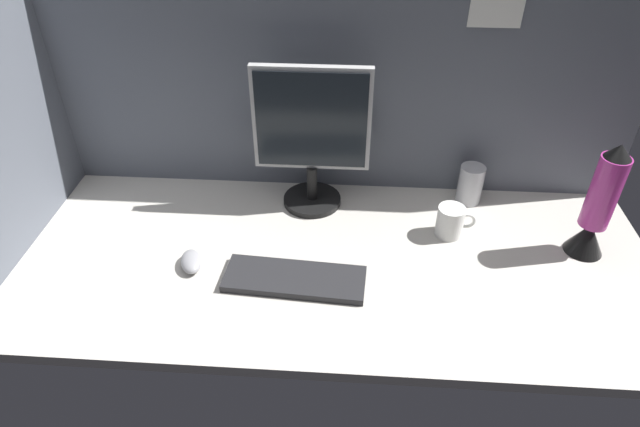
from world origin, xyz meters
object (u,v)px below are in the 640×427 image
mug_steel (470,184)px  mug_ceramic_white (451,221)px  keyboard (295,279)px  mouse (191,262)px  lava_lamp (597,210)px  monitor (312,134)px

mug_steel → mug_ceramic_white: (-8.01, -17.52, -1.51)cm
keyboard → mouse: bearing=175.6°
mouse → lava_lamp: lava_lamp is taller
keyboard → mouse: mouse is taller
keyboard → mouse: 28.92cm
keyboard → mouse: size_ratio=3.85×
keyboard → lava_lamp: size_ratio=1.08×
mouse → mug_steel: mug_steel is taller
mouse → mug_steel: bearing=5.9°
keyboard → lava_lamp: bearing=16.6°
mug_steel → lava_lamp: bearing=-38.0°
monitor → lava_lamp: (77.98, -18.83, -9.51)cm
mug_steel → lava_lamp: size_ratio=0.36×
monitor → mug_ceramic_white: monitor is taller
mug_ceramic_white → lava_lamp: 38.32cm
monitor → mug_steel: monitor is taller
monitor → keyboard: (-1.73, -36.90, -22.86)cm
lava_lamp → mug_steel: bearing=142.0°
mug_steel → mouse: bearing=-155.4°
monitor → mouse: monitor is taller
monitor → mug_steel: 52.41cm
monitor → keyboard: 43.44cm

